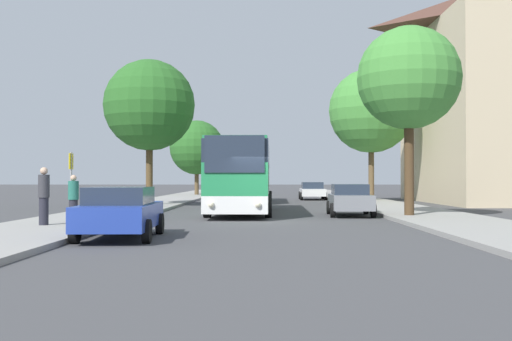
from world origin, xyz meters
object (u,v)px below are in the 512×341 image
(bus_front, at_px, (242,176))
(tree_right_mid, at_px, (409,79))
(parked_car_right_far, at_px, (312,190))
(tree_left_near, at_px, (150,105))
(parked_car_right_near, at_px, (350,199))
(pedestrian_waiting_near, at_px, (44,196))
(tree_left_far, at_px, (197,148))
(pedestrian_waiting_far, at_px, (73,198))
(bus_stop_sign, at_px, (71,177))
(parked_car_left_curb, at_px, (121,211))
(bus_middle, at_px, (243,178))
(tree_right_near, at_px, (371,111))

(bus_front, bearing_deg, tree_right_mid, -28.03)
(parked_car_right_far, bearing_deg, tree_left_near, 50.43)
(parked_car_right_near, height_order, pedestrian_waiting_near, pedestrian_waiting_near)
(parked_car_right_near, xyz_separation_m, tree_left_far, (-10.22, 30.33, 3.90))
(parked_car_right_far, height_order, pedestrian_waiting_far, pedestrian_waiting_far)
(parked_car_right_far, height_order, bus_stop_sign, bus_stop_sign)
(bus_front, distance_m, tree_left_near, 9.43)
(bus_front, xyz_separation_m, bus_stop_sign, (-6.23, -6.28, -0.09))
(parked_car_left_curb, distance_m, parked_car_right_near, 12.91)
(parked_car_right_far, relative_size, tree_left_near, 0.52)
(bus_front, height_order, tree_left_near, tree_left_near)
(bus_stop_sign, height_order, pedestrian_waiting_far, bus_stop_sign)
(bus_stop_sign, xyz_separation_m, tree_left_far, (0.90, 34.59, 2.94))
(pedestrian_waiting_near, height_order, pedestrian_waiting_far, pedestrian_waiting_near)
(parked_car_right_near, height_order, pedestrian_waiting_far, pedestrian_waiting_far)
(bus_middle, bearing_deg, parked_car_left_curb, -94.43)
(parked_car_right_far, bearing_deg, parked_car_right_near, 90.85)
(bus_middle, relative_size, pedestrian_waiting_near, 5.82)
(bus_middle, bearing_deg, bus_front, -87.25)
(tree_left_far, xyz_separation_m, tree_right_mid, (12.40, -32.21, 1.17))
(bus_middle, distance_m, tree_right_near, 10.32)
(tree_left_far, distance_m, tree_right_near, 20.15)
(parked_car_left_curb, bearing_deg, bus_middle, 81.75)
(parked_car_right_far, relative_size, tree_left_far, 0.62)
(tree_left_far, distance_m, tree_right_mid, 34.53)
(bus_front, xyz_separation_m, pedestrian_waiting_far, (-5.56, -8.07, -0.82))
(tree_left_near, distance_m, tree_left_far, 22.07)
(parked_car_left_curb, xyz_separation_m, bus_stop_sign, (-3.32, 6.02, 0.96))
(pedestrian_waiting_near, bearing_deg, tree_left_near, -155.57)
(pedestrian_waiting_near, bearing_deg, pedestrian_waiting_far, -175.82)
(pedestrian_waiting_near, bearing_deg, tree_left_far, -155.15)
(tree_right_mid, bearing_deg, parked_car_left_curb, -139.93)
(pedestrian_waiting_far, bearing_deg, parked_car_right_near, -157.59)
(bus_front, xyz_separation_m, tree_left_near, (-5.66, 6.29, 4.18))
(bus_middle, xyz_separation_m, tree_left_far, (-4.95, 14.81, 2.93))
(tree_right_mid, bearing_deg, tree_left_far, 111.05)
(parked_car_right_near, height_order, bus_stop_sign, bus_stop_sign)
(bus_front, distance_m, pedestrian_waiting_far, 9.84)
(parked_car_left_curb, distance_m, tree_right_mid, 14.00)
(pedestrian_waiting_near, distance_m, tree_right_near, 28.25)
(bus_front, relative_size, parked_car_right_far, 2.62)
(tree_left_near, relative_size, tree_right_near, 0.91)
(parked_car_right_near, distance_m, tree_right_mid, 5.83)
(bus_stop_sign, bearing_deg, tree_left_near, 87.43)
(bus_stop_sign, relative_size, tree_right_mid, 0.32)
(parked_car_right_near, relative_size, tree_right_near, 0.45)
(tree_right_mid, bearing_deg, bus_middle, 113.17)
(tree_right_near, bearing_deg, tree_left_near, -151.81)
(bus_stop_sign, xyz_separation_m, pedestrian_waiting_near, (0.12, -3.13, -0.60))
(pedestrian_waiting_far, height_order, tree_right_mid, tree_right_mid)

